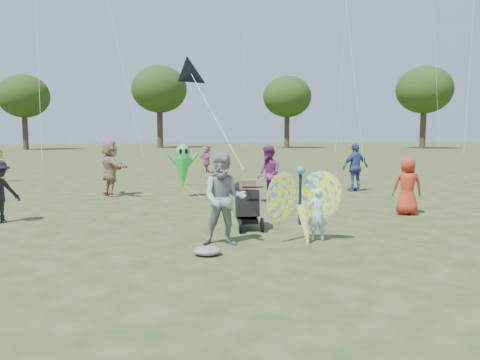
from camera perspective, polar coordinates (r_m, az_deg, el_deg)
name	(u,v)px	position (r m, az deg, el deg)	size (l,w,h in m)	color
ground	(270,247)	(8.70, 3.67, -8.18)	(160.00, 160.00, 0.00)	#51592B
child_girl	(317,214)	(9.22, 9.42, -4.15)	(0.38, 0.25, 1.04)	#ABC3F2
adult_man	(224,199)	(8.71, -1.97, -2.33)	(0.84, 0.66, 1.74)	gray
grey_bag	(207,251)	(8.14, -4.00, -8.62)	(0.48, 0.40, 0.15)	gray
crowd_a	(407,186)	(12.67, 19.74, -0.70)	(0.72, 0.47, 1.47)	#AD301B
crowd_c	(355,167)	(17.11, 13.89, 1.51)	(1.01, 0.42, 1.72)	#324B89
crowd_d	(110,168)	(15.94, -15.54, 1.43)	(1.73, 0.55, 1.87)	tan
crowd_e	(268,174)	(13.82, 3.49, 0.68)	(0.84, 0.65, 1.72)	#7B296F
crowd_j	(206,159)	(24.31, -4.12, 2.62)	(1.36, 0.43, 1.47)	#AC6283
jogging_stroller	(247,201)	(10.19, 0.80, -2.58)	(0.59, 1.09, 1.09)	black
butterfly_kite	(302,205)	(8.99, 7.57, -3.07)	(1.74, 0.75, 1.67)	#FF4728
delta_kite_rig	(191,74)	(10.61, -5.97, 12.73)	(1.17, 2.23, 2.41)	black
alien_kite	(183,167)	(15.21, -6.97, 1.53)	(1.12, 0.69, 1.74)	green
tree_line	(181,89)	(53.61, -7.21, 10.93)	(91.78, 33.60, 10.79)	#3A2D21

